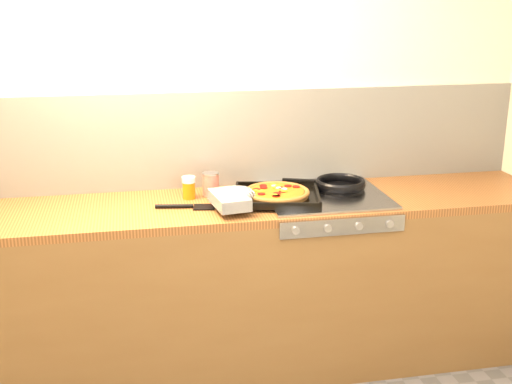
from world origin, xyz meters
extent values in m
plane|color=beige|center=(0.00, 1.40, 1.25)|extent=(3.20, 0.00, 3.20)
cube|color=silver|center=(0.00, 1.39, 1.15)|extent=(3.20, 0.02, 0.50)
cube|color=brown|center=(0.00, 1.10, 0.43)|extent=(3.20, 0.60, 0.86)
cube|color=#9B5D30|center=(0.00, 1.10, 0.88)|extent=(3.20, 0.60, 0.04)
cube|color=#9A9A9F|center=(0.45, 0.80, 0.85)|extent=(0.60, 0.03, 0.08)
cylinder|color=#A5A5AA|center=(0.23, 0.78, 0.85)|extent=(0.04, 0.02, 0.04)
cylinder|color=#A5A5AA|center=(0.38, 0.78, 0.85)|extent=(0.04, 0.02, 0.04)
cylinder|color=#A5A5AA|center=(0.53, 0.78, 0.85)|extent=(0.04, 0.02, 0.04)
cylinder|color=#A5A5AA|center=(0.67, 0.78, 0.85)|extent=(0.04, 0.02, 0.04)
cube|color=#9A9A9F|center=(0.45, 1.10, 0.91)|extent=(0.60, 0.56, 0.02)
cube|color=black|center=(0.20, 1.07, 0.92)|extent=(0.47, 0.43, 0.01)
cube|color=black|center=(0.23, 1.24, 0.94)|extent=(0.40, 0.09, 0.02)
cube|color=black|center=(0.17, 0.90, 0.94)|extent=(0.40, 0.09, 0.02)
cube|color=black|center=(0.39, 1.03, 0.94)|extent=(0.08, 0.35, 0.02)
cube|color=black|center=(0.01, 1.11, 0.94)|extent=(0.08, 0.35, 0.02)
cylinder|color=#A16E2E|center=(0.20, 1.07, 0.94)|extent=(0.36, 0.36, 0.02)
torus|color=#A16E2E|center=(0.20, 1.07, 0.95)|extent=(0.38, 0.38, 0.02)
cylinder|color=orange|center=(0.20, 1.07, 0.95)|extent=(0.32, 0.32, 0.01)
cylinder|color=maroon|center=(0.22, 1.05, 0.96)|extent=(0.04, 0.04, 0.01)
cylinder|color=maroon|center=(0.15, 1.16, 0.96)|extent=(0.04, 0.04, 0.01)
cylinder|color=maroon|center=(0.18, 0.98, 0.96)|extent=(0.04, 0.04, 0.01)
cylinder|color=maroon|center=(0.11, 1.10, 0.96)|extent=(0.04, 0.04, 0.01)
cylinder|color=maroon|center=(0.27, 1.13, 0.96)|extent=(0.04, 0.04, 0.01)
cylinder|color=maroon|center=(0.22, 1.11, 0.96)|extent=(0.04, 0.04, 0.01)
cylinder|color=maroon|center=(0.11, 1.02, 0.96)|extent=(0.04, 0.04, 0.01)
cylinder|color=maroon|center=(0.31, 1.11, 0.96)|extent=(0.04, 0.04, 0.01)
cylinder|color=maroon|center=(0.18, 0.98, 0.96)|extent=(0.04, 0.04, 0.01)
cylinder|color=maroon|center=(0.19, 1.01, 0.96)|extent=(0.04, 0.04, 0.01)
cylinder|color=maroon|center=(0.15, 1.12, 0.96)|extent=(0.04, 0.04, 0.01)
ellipsoid|color=orange|center=(0.12, 1.07, 0.96)|extent=(0.04, 0.03, 0.01)
ellipsoid|color=orange|center=(0.10, 1.08, 0.96)|extent=(0.04, 0.03, 0.01)
ellipsoid|color=orange|center=(0.20, 1.12, 0.96)|extent=(0.04, 0.03, 0.01)
ellipsoid|color=orange|center=(0.21, 1.16, 0.96)|extent=(0.04, 0.03, 0.01)
ellipsoid|color=orange|center=(0.17, 1.00, 0.96)|extent=(0.04, 0.03, 0.01)
ellipsoid|color=orange|center=(0.23, 1.04, 0.96)|extent=(0.04, 0.03, 0.01)
ellipsoid|color=orange|center=(0.22, 1.06, 0.96)|extent=(0.04, 0.03, 0.01)
ellipsoid|color=orange|center=(0.12, 1.05, 0.96)|extent=(0.04, 0.03, 0.01)
ellipsoid|color=orange|center=(0.22, 1.14, 0.96)|extent=(0.04, 0.03, 0.01)
ellipsoid|color=silver|center=(0.21, 1.15, 0.96)|extent=(0.04, 0.04, 0.01)
ellipsoid|color=silver|center=(0.22, 1.10, 0.96)|extent=(0.04, 0.04, 0.01)
ellipsoid|color=silver|center=(0.24, 1.08, 0.96)|extent=(0.04, 0.04, 0.01)
cube|color=black|center=(-0.05, 0.97, 0.96)|extent=(0.18, 0.26, 0.06)
ellipsoid|color=black|center=(0.01, 1.07, 0.96)|extent=(0.17, 0.17, 0.06)
cylinder|color=black|center=(0.03, 0.98, 0.96)|extent=(0.10, 0.11, 0.05)
cylinder|color=black|center=(0.56, 1.16, 0.92)|extent=(0.31, 0.31, 0.01)
torus|color=black|center=(0.56, 1.16, 0.94)|extent=(0.33, 0.33, 0.03)
cube|color=black|center=(0.36, 1.23, 0.95)|extent=(0.18, 0.09, 0.02)
cylinder|color=#A8190D|center=(-0.10, 1.22, 0.96)|extent=(0.09, 0.09, 0.11)
cylinder|color=#B2B2B7|center=(-0.10, 1.22, 1.02)|extent=(0.09, 0.09, 0.01)
cylinder|color=#B2B2B7|center=(-0.10, 1.22, 0.90)|extent=(0.09, 0.09, 0.01)
cylinder|color=orange|center=(-0.22, 1.20, 0.94)|extent=(0.07, 0.07, 0.08)
cylinder|color=silver|center=(-0.22, 1.20, 1.00)|extent=(0.07, 0.07, 0.03)
cylinder|color=#AD8549|center=(0.09, 1.28, 0.91)|extent=(0.26, 0.06, 0.02)
ellipsoid|color=#AD8549|center=(0.23, 1.30, 0.91)|extent=(0.06, 0.04, 0.02)
cube|color=black|center=(-0.16, 1.04, 0.90)|extent=(0.11, 0.10, 0.01)
cylinder|color=black|center=(-0.30, 1.06, 0.91)|extent=(0.18, 0.05, 0.02)
camera|label=1|loc=(-0.48, -1.84, 1.87)|focal=45.00mm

